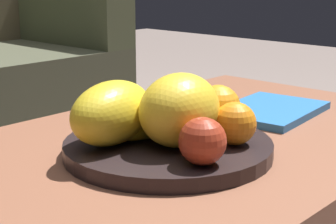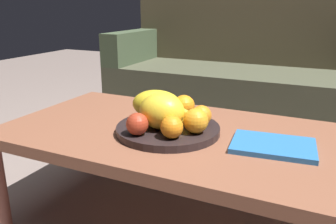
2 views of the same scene
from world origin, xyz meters
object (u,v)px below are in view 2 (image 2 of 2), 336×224
(melon_large_front, at_px, (162,111))
(coffee_table, at_px, (178,141))
(orange_right, at_px, (172,127))
(banana_bunch, at_px, (173,115))
(orange_front, at_px, (196,121))
(apple_front, at_px, (137,124))
(orange_left, at_px, (184,106))
(fruit_bowl, at_px, (168,129))
(orange_back, at_px, (201,115))
(couch, at_px, (240,81))
(melon_smaller_beside, at_px, (157,104))
(magazine, at_px, (273,146))

(melon_large_front, bearing_deg, coffee_table, 62.52)
(orange_right, relative_size, banana_bunch, 0.40)
(orange_front, bearing_deg, apple_front, -149.45)
(orange_left, bearing_deg, fruit_bowl, -93.36)
(coffee_table, bearing_deg, orange_front, -32.64)
(orange_left, relative_size, orange_back, 1.14)
(couch, distance_m, banana_bunch, 1.26)
(coffee_table, distance_m, banana_bunch, 0.09)
(fruit_bowl, bearing_deg, melon_large_front, -102.52)
(melon_large_front, distance_m, orange_right, 0.09)
(couch, xyz_separation_m, orange_left, (0.07, -1.16, 0.14))
(couch, bearing_deg, orange_front, -82.31)
(fruit_bowl, height_order, melon_smaller_beside, melon_smaller_beside)
(couch, distance_m, apple_front, 1.41)
(orange_back, relative_size, magazine, 0.28)
(orange_right, bearing_deg, fruit_bowl, 121.29)
(orange_right, relative_size, apple_front, 1.00)
(couch, height_order, banana_bunch, couch)
(orange_right, xyz_separation_m, banana_bunch, (-0.05, 0.13, -0.01))
(couch, height_order, orange_front, couch)
(orange_front, bearing_deg, coffee_table, 147.36)
(orange_right, bearing_deg, banana_bunch, 112.35)
(fruit_bowl, height_order, orange_left, orange_left)
(fruit_bowl, bearing_deg, couch, 93.00)
(apple_front, distance_m, magazine, 0.43)
(magazine, bearing_deg, orange_left, 156.80)
(apple_front, height_order, magazine, apple_front)
(coffee_table, distance_m, couch, 1.26)
(orange_front, bearing_deg, magazine, 9.46)
(melon_smaller_beside, xyz_separation_m, apple_front, (0.02, -0.18, -0.02))
(couch, distance_m, magazine, 1.34)
(melon_large_front, bearing_deg, couch, 92.61)
(coffee_table, height_order, magazine, magazine)
(coffee_table, xyz_separation_m, fruit_bowl, (-0.03, -0.03, 0.05))
(melon_large_front, bearing_deg, melon_smaller_beside, 125.92)
(orange_front, xyz_separation_m, magazine, (0.24, 0.04, -0.06))
(melon_large_front, bearing_deg, orange_right, -44.17)
(melon_smaller_beside, distance_m, banana_bunch, 0.08)
(fruit_bowl, relative_size, orange_left, 4.43)
(banana_bunch, relative_size, magazine, 0.72)
(couch, bearing_deg, magazine, -71.72)
(orange_front, relative_size, orange_left, 1.02)
(orange_right, distance_m, orange_back, 0.16)
(fruit_bowl, height_order, orange_right, orange_right)
(couch, distance_m, fruit_bowl, 1.29)
(orange_front, relative_size, orange_right, 1.14)
(couch, xyz_separation_m, melon_large_front, (0.06, -1.32, 0.16))
(orange_right, relative_size, magazine, 0.29)
(orange_back, bearing_deg, melon_large_front, -140.41)
(melon_large_front, distance_m, orange_front, 0.12)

